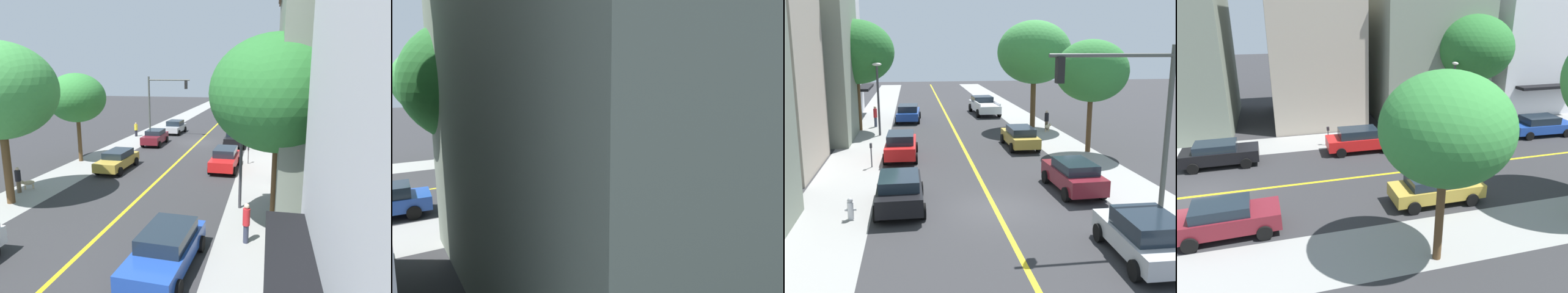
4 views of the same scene
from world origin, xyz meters
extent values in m
plane|color=#2D2D30|center=(0.00, 0.00, 0.00)|extent=(140.00, 140.00, 0.00)
cube|color=gray|center=(-6.74, 0.00, 0.00)|extent=(3.36, 126.00, 0.01)
cube|color=gray|center=(6.74, 0.00, 0.00)|extent=(3.36, 126.00, 0.01)
cube|color=yellow|center=(0.00, 0.00, 0.00)|extent=(0.20, 126.00, 0.00)
cube|color=gray|center=(-13.50, 17.00, 5.50)|extent=(11.91, 8.73, 11.01)
cylinder|color=brown|center=(7.81, 9.55, 1.72)|extent=(0.32, 0.32, 3.45)
ellipsoid|color=#337F38|center=(7.81, 9.55, 5.15)|extent=(4.54, 4.54, 3.86)
cylinder|color=brown|center=(-7.47, 19.54, 2.00)|extent=(0.28, 0.28, 4.01)
ellipsoid|color=#286B2D|center=(-7.47, 19.54, 6.20)|extent=(5.86, 5.86, 4.98)
cylinder|color=brown|center=(6.64, 18.95, 1.96)|extent=(0.42, 0.42, 3.91)
ellipsoid|color=#3D8E42|center=(6.64, 18.95, 6.16)|extent=(5.99, 5.99, 5.09)
cylinder|color=silver|center=(-5.83, -0.28, 0.35)|extent=(0.24, 0.24, 0.70)
sphere|color=#B2B2B7|center=(-5.83, -0.28, 0.77)|extent=(0.22, 0.22, 0.22)
cylinder|color=#B2B2B7|center=(-6.00, -0.28, 0.38)|extent=(0.10, 0.10, 0.10)
cylinder|color=#B2B2B7|center=(-5.66, -0.28, 0.38)|extent=(0.10, 0.10, 0.10)
cylinder|color=#4C4C51|center=(-5.65, 7.62, 0.56)|extent=(0.07, 0.07, 1.12)
cube|color=#2D2D33|center=(-5.65, 7.62, 1.25)|extent=(0.12, 0.18, 0.26)
cylinder|color=#474C47|center=(6.02, -2.36, 3.36)|extent=(0.20, 0.20, 6.72)
cylinder|color=#474C47|center=(3.71, -2.36, 6.35)|extent=(4.63, 0.14, 0.14)
cube|color=black|center=(1.80, -2.36, 5.85)|extent=(0.26, 0.32, 0.90)
sphere|color=red|center=(1.80, -2.36, 6.15)|extent=(0.20, 0.20, 0.20)
sphere|color=yellow|center=(1.80, -2.36, 5.85)|extent=(0.20, 0.20, 0.20)
sphere|color=green|center=(1.80, -2.36, 5.55)|extent=(0.20, 0.20, 0.20)
cylinder|color=#38383D|center=(-5.79, 17.05, 2.59)|extent=(0.16, 0.16, 5.18)
ellipsoid|color=silver|center=(-5.79, 17.05, 5.33)|extent=(0.70, 0.36, 0.24)
cube|color=red|center=(-4.04, 9.58, 0.68)|extent=(1.84, 4.62, 0.71)
cube|color=#19232D|center=(-4.05, 9.36, 1.31)|extent=(1.59, 2.50, 0.55)
cylinder|color=black|center=(-4.89, 11.11, 0.32)|extent=(0.23, 0.64, 0.64)
cylinder|color=black|center=(-3.14, 11.08, 0.32)|extent=(0.23, 0.64, 0.64)
cylinder|color=black|center=(-4.95, 8.09, 0.32)|extent=(0.23, 0.64, 0.64)
cylinder|color=black|center=(-3.20, 8.06, 0.32)|extent=(0.23, 0.64, 0.64)
cylinder|color=black|center=(-4.67, 21.99, 0.32)|extent=(0.25, 0.65, 0.64)
cylinder|color=black|center=(-2.79, 21.90, 0.32)|extent=(0.25, 0.65, 0.64)
cube|color=#B29338|center=(3.75, 11.40, 0.64)|extent=(1.72, 4.50, 0.64)
cube|color=#19232D|center=(3.75, 11.17, 1.19)|extent=(1.51, 2.43, 0.47)
cylinder|color=black|center=(2.89, 12.88, 0.32)|extent=(0.22, 0.64, 0.64)
cylinder|color=black|center=(4.61, 12.88, 0.32)|extent=(0.22, 0.64, 0.64)
cylinder|color=black|center=(2.89, 9.91, 0.32)|extent=(0.22, 0.64, 0.64)
cylinder|color=black|center=(4.61, 9.91, 0.32)|extent=(0.22, 0.64, 0.64)
cube|color=#B7BABF|center=(3.87, -5.11, 0.63)|extent=(1.92, 4.21, 0.62)
cube|color=#19232D|center=(3.86, -5.32, 1.23)|extent=(1.66, 2.29, 0.58)
cylinder|color=black|center=(2.98, -3.71, 0.32)|extent=(0.23, 0.64, 0.64)
cylinder|color=black|center=(4.81, -3.75, 0.32)|extent=(0.23, 0.64, 0.64)
cylinder|color=black|center=(2.92, -6.47, 0.32)|extent=(0.23, 0.64, 0.64)
cylinder|color=black|center=(4.76, -6.51, 0.32)|extent=(0.23, 0.64, 0.64)
cube|color=black|center=(-3.94, 0.79, 0.68)|extent=(1.87, 4.45, 0.72)
cube|color=#19232D|center=(-3.93, 0.57, 1.25)|extent=(1.63, 2.41, 0.43)
cylinder|color=black|center=(-4.86, 2.24, 0.32)|extent=(0.23, 0.64, 0.64)
cylinder|color=black|center=(-3.05, 2.26, 0.32)|extent=(0.23, 0.64, 0.64)
cylinder|color=black|center=(-4.83, -0.68, 0.32)|extent=(0.23, 0.64, 0.64)
cylinder|color=black|center=(-3.01, -0.66, 0.32)|extent=(0.23, 0.64, 0.64)
cube|color=maroon|center=(4.02, 1.87, 0.68)|extent=(1.85, 4.28, 0.73)
cube|color=#19232D|center=(4.03, 1.66, 1.27)|extent=(1.58, 2.33, 0.44)
cylinder|color=black|center=(3.12, 3.24, 0.32)|extent=(0.24, 0.65, 0.64)
cylinder|color=black|center=(4.83, 3.30, 0.32)|extent=(0.24, 0.65, 0.64)
cylinder|color=black|center=(3.21, 0.45, 0.32)|extent=(0.24, 0.65, 0.64)
cylinder|color=black|center=(4.92, 0.51, 0.32)|extent=(0.24, 0.65, 0.64)
cylinder|color=black|center=(7.64, -2.19, 0.36)|extent=(0.28, 0.28, 0.72)
cylinder|color=yellow|center=(7.64, -2.19, 1.05)|extent=(0.38, 0.38, 0.66)
sphere|color=tan|center=(7.64, -2.19, 1.48)|extent=(0.20, 0.20, 0.20)
cylinder|color=#33384C|center=(-6.38, 20.92, 0.40)|extent=(0.23, 0.23, 0.80)
cylinder|color=red|center=(-6.38, 20.92, 1.17)|extent=(0.30, 0.30, 0.73)
sphere|color=beige|center=(-6.38, 20.92, 1.65)|extent=(0.23, 0.23, 0.23)
cylinder|color=brown|center=(7.39, 17.37, 0.36)|extent=(0.25, 0.25, 0.72)
cylinder|color=black|center=(7.39, 17.37, 1.05)|extent=(0.33, 0.33, 0.66)
sphere|color=beige|center=(7.39, 17.37, 1.48)|extent=(0.20, 0.20, 0.20)
ellipsoid|color=#C6B28C|center=(7.25, 16.66, 0.41)|extent=(0.68, 0.66, 0.29)
sphere|color=#C6B28C|center=(7.51, 16.91, 0.49)|extent=(0.23, 0.23, 0.23)
cylinder|color=#C6B28C|center=(7.41, 16.82, 0.13)|extent=(0.10, 0.10, 0.26)
cylinder|color=#C6B28C|center=(7.08, 16.50, 0.13)|extent=(0.10, 0.10, 0.26)
camera|label=1|loc=(-7.12, 34.58, 7.01)|focal=31.87mm
camera|label=2|loc=(-22.41, 23.40, 6.33)|focal=33.84mm
camera|label=3|loc=(-3.31, -17.73, 6.68)|focal=41.87mm
camera|label=4|loc=(18.21, 4.10, 8.75)|focal=33.41mm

